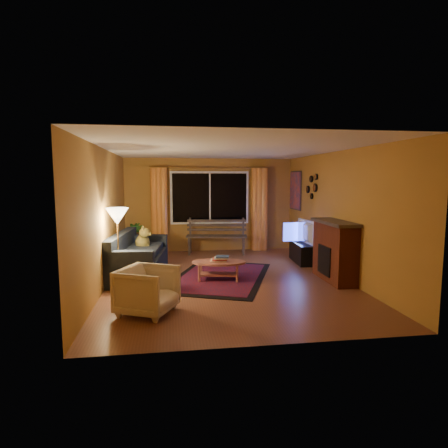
{
  "coord_description": "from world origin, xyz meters",
  "views": [
    {
      "loc": [
        -1.08,
        -7.08,
        1.94
      ],
      "look_at": [
        0.0,
        0.3,
        1.05
      ],
      "focal_mm": 30.0,
      "sensor_mm": 36.0,
      "label": 1
    }
  ],
  "objects": [
    {
      "name": "floor",
      "position": [
        0.0,
        0.0,
        -0.01
      ],
      "size": [
        4.5,
        6.0,
        0.02
      ],
      "primitive_type": "cube",
      "color": "brown",
      "rests_on": "ground"
    },
    {
      "name": "ceiling",
      "position": [
        0.0,
        0.0,
        2.51
      ],
      "size": [
        4.5,
        6.0,
        0.02
      ],
      "primitive_type": "cube",
      "color": "white",
      "rests_on": "ground"
    },
    {
      "name": "wall_back",
      "position": [
        0.0,
        3.01,
        1.25
      ],
      "size": [
        4.5,
        0.02,
        2.5
      ],
      "primitive_type": "cube",
      "color": "#B47E36",
      "rests_on": "ground"
    },
    {
      "name": "wall_left",
      "position": [
        -2.26,
        0.0,
        1.25
      ],
      "size": [
        0.02,
        6.0,
        2.5
      ],
      "primitive_type": "cube",
      "color": "#B47E36",
      "rests_on": "ground"
    },
    {
      "name": "wall_right",
      "position": [
        2.26,
        0.0,
        1.25
      ],
      "size": [
        0.02,
        6.0,
        2.5
      ],
      "primitive_type": "cube",
      "color": "#B47E36",
      "rests_on": "ground"
    },
    {
      "name": "window",
      "position": [
        0.0,
        2.94,
        1.45
      ],
      "size": [
        2.0,
        0.02,
        1.3
      ],
      "primitive_type": "cube",
      "color": "black",
      "rests_on": "wall_back"
    },
    {
      "name": "curtain_rod",
      "position": [
        0.0,
        2.9,
        2.25
      ],
      "size": [
        3.2,
        0.03,
        0.03
      ],
      "primitive_type": "cylinder",
      "rotation": [
        0.0,
        1.57,
        0.0
      ],
      "color": "#BF8C3F",
      "rests_on": "wall_back"
    },
    {
      "name": "curtain_left",
      "position": [
        -1.35,
        2.88,
        1.12
      ],
      "size": [
        0.36,
        0.36,
        2.24
      ],
      "primitive_type": "cylinder",
      "color": "orange",
      "rests_on": "ground"
    },
    {
      "name": "curtain_right",
      "position": [
        1.35,
        2.88,
        1.12
      ],
      "size": [
        0.36,
        0.36,
        2.24
      ],
      "primitive_type": "cylinder",
      "color": "orange",
      "rests_on": "ground"
    },
    {
      "name": "bench",
      "position": [
        0.12,
        2.47,
        0.23
      ],
      "size": [
        1.61,
        0.69,
        0.47
      ],
      "primitive_type": "cube",
      "rotation": [
        0.0,
        0.0,
        -0.15
      ],
      "color": "#372D27",
      "rests_on": "ground"
    },
    {
      "name": "potted_plant",
      "position": [
        -2.0,
        2.63,
        0.41
      ],
      "size": [
        0.61,
        0.61,
        0.82
      ],
      "primitive_type": "imported",
      "rotation": [
        0.0,
        0.0,
        -0.41
      ],
      "color": "#235B1E",
      "rests_on": "ground"
    },
    {
      "name": "sofa",
      "position": [
        -1.71,
        0.54,
        0.43
      ],
      "size": [
        1.15,
        2.21,
        0.86
      ],
      "primitive_type": "cube",
      "rotation": [
        0.0,
        0.0,
        -0.12
      ],
      "color": "black",
      "rests_on": "ground"
    },
    {
      "name": "dog",
      "position": [
        -1.66,
        1.02,
        0.65
      ],
      "size": [
        0.44,
        0.5,
        0.45
      ],
      "primitive_type": null,
      "rotation": [
        0.0,
        0.0,
        -0.42
      ],
      "color": "olive",
      "rests_on": "sofa"
    },
    {
      "name": "armchair",
      "position": [
        -1.41,
        -1.72,
        0.38
      ],
      "size": [
        0.94,
        0.96,
        0.76
      ],
      "primitive_type": "imported",
      "rotation": [
        0.0,
        0.0,
        1.12
      ],
      "color": "beige",
      "rests_on": "ground"
    },
    {
      "name": "floor_lamp",
      "position": [
        -2.0,
        -0.28,
        0.72
      ],
      "size": [
        0.27,
        0.27,
        1.44
      ],
      "primitive_type": "cylinder",
      "rotation": [
        0.0,
        0.0,
        0.12
      ],
      "color": "#BF8C3F",
      "rests_on": "ground"
    },
    {
      "name": "rug",
      "position": [
        -0.1,
        0.13,
        0.01
      ],
      "size": [
        2.57,
        3.13,
        0.02
      ],
      "primitive_type": "cube",
      "rotation": [
        0.0,
        0.0,
        -0.37
      ],
      "color": "maroon",
      "rests_on": "ground"
    },
    {
      "name": "coffee_table",
      "position": [
        -0.16,
        -0.08,
        0.19
      ],
      "size": [
        1.22,
        1.22,
        0.38
      ],
      "primitive_type": "cylinder",
      "rotation": [
        0.0,
        0.0,
        -0.19
      ],
      "color": "#B7695B",
      "rests_on": "ground"
    },
    {
      "name": "tv_console",
      "position": [
        2.0,
        1.22,
        0.23
      ],
      "size": [
        0.45,
        1.12,
        0.45
      ],
      "primitive_type": "cube",
      "rotation": [
        0.0,
        0.0,
        -0.08
      ],
      "color": "black",
      "rests_on": "ground"
    },
    {
      "name": "television",
      "position": [
        2.0,
        1.22,
        0.73
      ],
      "size": [
        0.17,
        0.95,
        0.55
      ],
      "primitive_type": "imported",
      "rotation": [
        0.0,
        0.0,
        1.62
      ],
      "color": "black",
      "rests_on": "tv_console"
    },
    {
      "name": "fireplace",
      "position": [
        2.05,
        -0.4,
        0.55
      ],
      "size": [
        0.4,
        1.2,
        1.1
      ],
      "primitive_type": "cube",
      "color": "maroon",
      "rests_on": "ground"
    },
    {
      "name": "mirror_cluster",
      "position": [
        2.21,
        1.3,
        1.8
      ],
      "size": [
        0.06,
        0.6,
        0.56
      ],
      "primitive_type": null,
      "color": "black",
      "rests_on": "wall_right"
    },
    {
      "name": "painting",
      "position": [
        2.22,
        2.45,
        1.65
      ],
      "size": [
        0.04,
        0.76,
        0.96
      ],
      "primitive_type": "cube",
      "color": "#EA4521",
      "rests_on": "wall_right"
    }
  ]
}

